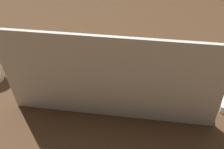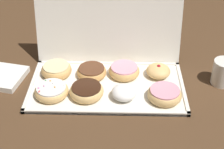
% 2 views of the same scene
% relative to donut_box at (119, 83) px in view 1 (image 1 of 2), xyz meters
% --- Properties ---
extents(ground_plane, '(3.00, 3.00, 0.00)m').
position_rel_donut_box_xyz_m(ground_plane, '(0.00, 0.00, -0.01)').
color(ground_plane, '#4C331E').
extents(donut_box, '(0.55, 0.30, 0.01)m').
position_rel_donut_box_xyz_m(donut_box, '(0.00, 0.00, 0.00)').
color(donut_box, silver).
rests_on(donut_box, ground).
extents(box_lid_open, '(0.55, 0.07, 0.27)m').
position_rel_donut_box_xyz_m(box_lid_open, '(0.00, 0.18, 0.13)').
color(box_lid_open, silver).
rests_on(box_lid_open, ground).
extents(sprinkle_donut_0, '(0.12, 0.12, 0.04)m').
position_rel_donut_box_xyz_m(sprinkle_donut_0, '(-0.19, -0.06, 0.02)').
color(sprinkle_donut_0, '#E5B770').
rests_on(sprinkle_donut_0, donut_box).
extents(chocolate_frosted_donut_1, '(0.12, 0.12, 0.04)m').
position_rel_donut_box_xyz_m(chocolate_frosted_donut_1, '(-0.07, -0.06, 0.03)').
color(chocolate_frosted_donut_1, '#E5B770').
rests_on(chocolate_frosted_donut_1, donut_box).
extents(powdered_filled_donut_2, '(0.08, 0.08, 0.05)m').
position_rel_donut_box_xyz_m(powdered_filled_donut_2, '(0.06, -0.07, 0.03)').
color(powdered_filled_donut_2, white).
rests_on(powdered_filled_donut_2, donut_box).
extents(pink_frosted_donut_3, '(0.12, 0.12, 0.04)m').
position_rel_donut_box_xyz_m(pink_frosted_donut_3, '(0.20, -0.07, 0.03)').
color(pink_frosted_donut_3, '#E5B770').
rests_on(pink_frosted_donut_3, donut_box).
extents(glazed_ring_donut_4, '(0.11, 0.11, 0.04)m').
position_rel_donut_box_xyz_m(glazed_ring_donut_4, '(-0.19, 0.07, 0.02)').
color(glazed_ring_donut_4, tan).
rests_on(glazed_ring_donut_4, donut_box).
extents(chocolate_frosted_donut_5, '(0.11, 0.11, 0.04)m').
position_rel_donut_box_xyz_m(chocolate_frosted_donut_5, '(-0.06, 0.06, 0.02)').
color(chocolate_frosted_donut_5, tan).
rests_on(chocolate_frosted_donut_5, donut_box).
extents(pink_frosted_donut_6, '(0.12, 0.12, 0.04)m').
position_rel_donut_box_xyz_m(pink_frosted_donut_6, '(0.06, 0.07, 0.02)').
color(pink_frosted_donut_6, tan).
rests_on(pink_frosted_donut_6, donut_box).
extents(jelly_filled_donut_7, '(0.09, 0.09, 0.05)m').
position_rel_donut_box_xyz_m(jelly_filled_donut_7, '(0.19, 0.07, 0.03)').
color(jelly_filled_donut_7, '#E5B770').
rests_on(jelly_filled_donut_7, donut_box).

